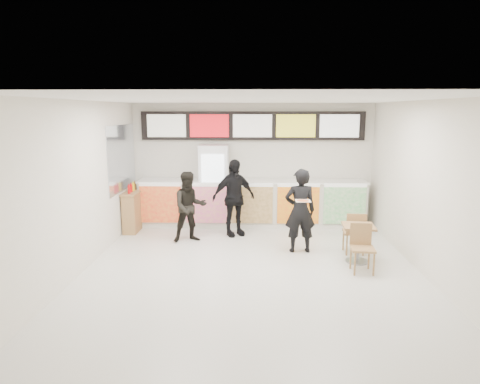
{
  "coord_description": "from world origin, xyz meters",
  "views": [
    {
      "loc": [
        0.02,
        -7.24,
        2.83
      ],
      "look_at": [
        -0.24,
        1.2,
        1.21
      ],
      "focal_mm": 32.0,
      "sensor_mm": 36.0,
      "label": 1
    }
  ],
  "objects_px": {
    "customer_main": "(300,211)",
    "condiment_ledge": "(133,211)",
    "customer_mid": "(234,198)",
    "cafe_table": "(358,237)",
    "customer_left": "(190,207)",
    "service_counter": "(252,203)",
    "drinks_fridge": "(214,186)"
  },
  "relations": [
    {
      "from": "cafe_table",
      "to": "condiment_ledge",
      "type": "height_order",
      "value": "condiment_ledge"
    },
    {
      "from": "service_counter",
      "to": "customer_main",
      "type": "bearing_deg",
      "value": -64.02
    },
    {
      "from": "cafe_table",
      "to": "customer_main",
      "type": "bearing_deg",
      "value": 155.42
    },
    {
      "from": "cafe_table",
      "to": "drinks_fridge",
      "type": "bearing_deg",
      "value": 143.31
    },
    {
      "from": "customer_main",
      "to": "customer_left",
      "type": "height_order",
      "value": "customer_main"
    },
    {
      "from": "customer_mid",
      "to": "cafe_table",
      "type": "relative_size",
      "value": 1.18
    },
    {
      "from": "service_counter",
      "to": "condiment_ledge",
      "type": "height_order",
      "value": "service_counter"
    },
    {
      "from": "customer_mid",
      "to": "customer_main",
      "type": "bearing_deg",
      "value": -66.38
    },
    {
      "from": "service_counter",
      "to": "condiment_ledge",
      "type": "xyz_separation_m",
      "value": [
        -2.82,
        -0.57,
        -0.09
      ]
    },
    {
      "from": "drinks_fridge",
      "to": "customer_left",
      "type": "height_order",
      "value": "drinks_fridge"
    },
    {
      "from": "drinks_fridge",
      "to": "customer_left",
      "type": "distance_m",
      "value": 1.45
    },
    {
      "from": "customer_mid",
      "to": "condiment_ledge",
      "type": "height_order",
      "value": "customer_mid"
    },
    {
      "from": "customer_left",
      "to": "customer_mid",
      "type": "relative_size",
      "value": 0.88
    },
    {
      "from": "service_counter",
      "to": "customer_left",
      "type": "bearing_deg",
      "value": -134.87
    },
    {
      "from": "service_counter",
      "to": "customer_mid",
      "type": "relative_size",
      "value": 3.17
    },
    {
      "from": "condiment_ledge",
      "to": "drinks_fridge",
      "type": "bearing_deg",
      "value": 17.22
    },
    {
      "from": "customer_main",
      "to": "service_counter",
      "type": "bearing_deg",
      "value": -68.8
    },
    {
      "from": "customer_mid",
      "to": "customer_left",
      "type": "bearing_deg",
      "value": -179.47
    },
    {
      "from": "drinks_fridge",
      "to": "cafe_table",
      "type": "xyz_separation_m",
      "value": [
        2.93,
        -2.57,
        -0.5
      ]
    },
    {
      "from": "service_counter",
      "to": "drinks_fridge",
      "type": "distance_m",
      "value": 1.03
    },
    {
      "from": "drinks_fridge",
      "to": "customer_mid",
      "type": "bearing_deg",
      "value": -59.33
    },
    {
      "from": "customer_main",
      "to": "condiment_ledge",
      "type": "xyz_separation_m",
      "value": [
        -3.79,
        1.41,
        -0.37
      ]
    },
    {
      "from": "service_counter",
      "to": "customer_mid",
      "type": "distance_m",
      "value": 1.0
    },
    {
      "from": "service_counter",
      "to": "cafe_table",
      "type": "distance_m",
      "value": 3.25
    },
    {
      "from": "customer_main",
      "to": "condiment_ledge",
      "type": "relative_size",
      "value": 1.51
    },
    {
      "from": "drinks_fridge",
      "to": "customer_main",
      "type": "height_order",
      "value": "drinks_fridge"
    },
    {
      "from": "condiment_ledge",
      "to": "customer_left",
      "type": "bearing_deg",
      "value": -28.02
    },
    {
      "from": "customer_left",
      "to": "cafe_table",
      "type": "distance_m",
      "value": 3.57
    },
    {
      "from": "customer_mid",
      "to": "cafe_table",
      "type": "distance_m",
      "value": 2.98
    },
    {
      "from": "drinks_fridge",
      "to": "customer_mid",
      "type": "distance_m",
      "value": 1.03
    },
    {
      "from": "customer_left",
      "to": "customer_mid",
      "type": "xyz_separation_m",
      "value": [
        0.93,
        0.49,
        0.11
      ]
    },
    {
      "from": "drinks_fridge",
      "to": "customer_left",
      "type": "bearing_deg",
      "value": -106.72
    }
  ]
}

